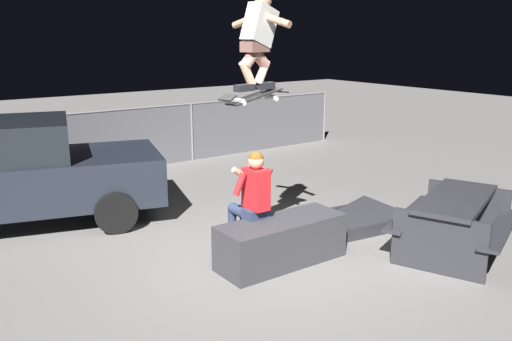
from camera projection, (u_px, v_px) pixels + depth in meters
ground_plane at (265, 259)px, 6.79m from camera, size 40.00×40.00×0.00m
ledge_box_main at (281, 241)px, 6.63m from camera, size 1.64×0.62×0.56m
person_sitting_on_ledge at (251, 197)px, 6.67m from camera, size 0.59×0.75×1.39m
skateboard at (255, 96)px, 6.36m from camera, size 1.04×0.39×0.15m
skater_airborne at (258, 36)px, 6.23m from camera, size 0.63×0.88×1.12m
kicker_ramp at (354, 223)px, 7.93m from camera, size 1.30×1.09×0.37m
picnic_table_back at (455, 215)px, 6.91m from camera, size 2.07×1.87×0.75m
fence_back at (105, 140)px, 10.82m from camera, size 12.05×0.05×1.29m
parked_car at (9, 173)px, 7.85m from camera, size 4.51×2.81×1.56m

